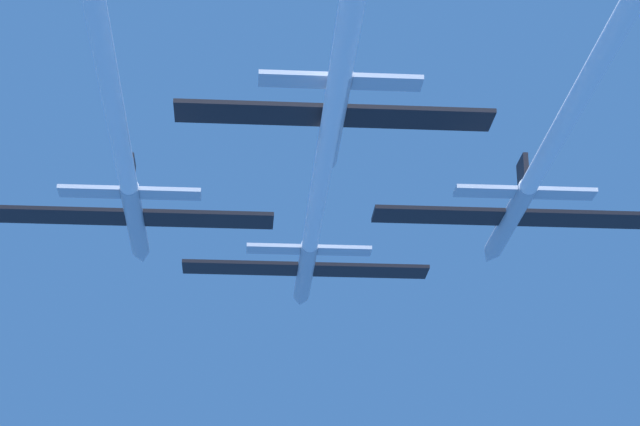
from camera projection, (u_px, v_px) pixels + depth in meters
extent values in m
cylinder|color=#B2BAC6|center=(305.00, 272.00, 93.32)|extent=(1.24, 11.28, 1.24)
cone|color=#B2BAC6|center=(300.00, 300.00, 99.67)|extent=(1.22, 2.48, 1.22)
ellipsoid|color=black|center=(303.00, 276.00, 95.81)|extent=(0.87, 2.26, 0.62)
cube|color=black|center=(240.00, 268.00, 92.49)|extent=(8.57, 2.48, 0.27)
cube|color=black|center=(371.00, 271.00, 93.11)|extent=(8.57, 2.48, 0.27)
cube|color=black|center=(309.00, 231.00, 89.73)|extent=(0.32, 2.03, 1.80)
cube|color=#B2BAC6|center=(273.00, 249.00, 88.78)|extent=(3.86, 1.49, 0.27)
cube|color=#B2BAC6|center=(344.00, 250.00, 89.10)|extent=(3.86, 1.49, 0.27)
cylinder|color=white|center=(339.00, 75.00, 64.85)|extent=(1.12, 50.38, 1.12)
cylinder|color=#B2BAC6|center=(135.00, 220.00, 82.55)|extent=(1.24, 11.28, 1.24)
cone|color=#B2BAC6|center=(142.00, 256.00, 88.91)|extent=(1.22, 2.48, 1.22)
ellipsoid|color=black|center=(138.00, 227.00, 85.05)|extent=(0.87, 2.26, 0.62)
cube|color=black|center=(60.00, 215.00, 81.72)|extent=(8.57, 2.48, 0.27)
cube|color=black|center=(209.00, 219.00, 82.34)|extent=(8.57, 2.48, 0.27)
cube|color=black|center=(132.00, 172.00, 78.97)|extent=(0.32, 2.03, 1.80)
cube|color=#B2BAC6|center=(89.00, 191.00, 78.02)|extent=(3.86, 1.49, 0.27)
cube|color=#B2BAC6|center=(171.00, 194.00, 78.34)|extent=(3.86, 1.49, 0.27)
cylinder|color=#B2BAC6|center=(509.00, 220.00, 82.57)|extent=(1.24, 11.28, 1.24)
cone|color=#B2BAC6|center=(489.00, 256.00, 88.93)|extent=(1.22, 2.48, 1.22)
ellipsoid|color=black|center=(501.00, 227.00, 85.06)|extent=(0.87, 2.26, 0.62)
cube|color=black|center=(438.00, 215.00, 81.74)|extent=(8.57, 2.48, 0.27)
cube|color=black|center=(584.00, 219.00, 82.36)|extent=(8.57, 2.48, 0.27)
cube|color=black|center=(523.00, 172.00, 78.99)|extent=(0.32, 2.03, 1.80)
cube|color=#B2BAC6|center=(485.00, 191.00, 78.04)|extent=(3.86, 1.49, 0.27)
cube|color=#B2BAC6|center=(565.00, 193.00, 78.36)|extent=(3.86, 1.49, 0.27)
cylinder|color=#B2BAC6|center=(334.00, 120.00, 71.83)|extent=(1.24, 11.28, 1.24)
cone|color=#B2BAC6|center=(325.00, 169.00, 78.18)|extent=(1.22, 2.48, 1.22)
ellipsoid|color=black|center=(330.00, 130.00, 74.32)|extent=(0.87, 2.26, 0.62)
cube|color=black|center=(249.00, 113.00, 71.00)|extent=(8.57, 2.48, 0.27)
cube|color=black|center=(419.00, 118.00, 71.61)|extent=(8.57, 2.48, 0.27)
cube|color=black|center=(340.00, 58.00, 68.24)|extent=(0.32, 2.03, 1.80)
cube|color=#B2BAC6|center=(294.00, 79.00, 67.29)|extent=(3.86, 1.49, 0.27)
cube|color=#B2BAC6|center=(387.00, 82.00, 67.61)|extent=(3.86, 1.49, 0.27)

